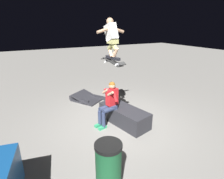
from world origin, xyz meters
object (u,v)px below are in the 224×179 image
(kicker_ramp, at_px, (87,99))
(trash_bin, at_px, (109,168))
(ledge_box_main, at_px, (124,115))
(person_sitting_on_ledge, at_px, (109,102))
(skateboard, at_px, (113,62))
(skater_airborne, at_px, (112,37))

(kicker_ramp, bearing_deg, trash_bin, 164.87)
(ledge_box_main, xyz_separation_m, person_sitting_on_ledge, (0.14, 0.43, 0.50))
(skateboard, bearing_deg, person_sitting_on_ledge, 132.75)
(skateboard, relative_size, skater_airborne, 0.92)
(person_sitting_on_ledge, xyz_separation_m, trash_bin, (-2.09, 1.07, -0.24))
(person_sitting_on_ledge, relative_size, trash_bin, 1.34)
(skateboard, xyz_separation_m, trash_bin, (-2.30, 1.30, -1.38))
(ledge_box_main, relative_size, person_sitting_on_ledge, 1.24)
(skateboard, bearing_deg, ledge_box_main, -149.30)
(ledge_box_main, bearing_deg, skater_airborne, 27.78)
(ledge_box_main, xyz_separation_m, trash_bin, (-1.95, 1.51, 0.25))
(skateboard, xyz_separation_m, kicker_ramp, (1.87, 0.17, -1.82))
(skater_airborne, height_order, kicker_ramp, skater_airborne)
(skater_airborne, xyz_separation_m, kicker_ramp, (1.81, 0.16, -2.51))
(ledge_box_main, relative_size, skater_airborne, 1.48)
(kicker_ramp, bearing_deg, person_sitting_on_ledge, 178.53)
(ledge_box_main, bearing_deg, trash_bin, 142.28)
(skateboard, bearing_deg, trash_bin, 150.55)
(person_sitting_on_ledge, distance_m, skater_airborne, 1.85)
(person_sitting_on_ledge, distance_m, trash_bin, 2.36)
(person_sitting_on_ledge, height_order, skateboard, skateboard)
(ledge_box_main, height_order, skateboard, skateboard)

